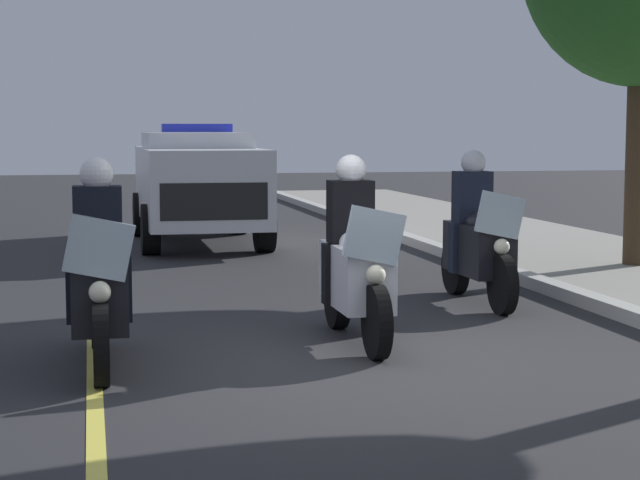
{
  "coord_description": "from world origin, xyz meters",
  "views": [
    {
      "loc": [
        8.52,
        -2.14,
        1.94
      ],
      "look_at": [
        -1.49,
        0.0,
        0.9
      ],
      "focal_mm": 60.7,
      "sensor_mm": 36.0,
      "label": 1
    }
  ],
  "objects_px": {
    "police_motorcycle_lead_right": "(355,267)",
    "police_suv": "(198,182)",
    "police_motorcycle_lead_left": "(99,282)",
    "police_motorcycle_trailing": "(478,242)"
  },
  "relations": [
    {
      "from": "police_motorcycle_lead_right",
      "to": "police_motorcycle_trailing",
      "type": "xyz_separation_m",
      "value": [
        -1.88,
        1.88,
        0.0
      ]
    },
    {
      "from": "police_motorcycle_trailing",
      "to": "police_suv",
      "type": "relative_size",
      "value": 0.44
    },
    {
      "from": "police_motorcycle_trailing",
      "to": "police_suv",
      "type": "bearing_deg",
      "value": -161.28
    },
    {
      "from": "police_motorcycle_lead_left",
      "to": "police_motorcycle_trailing",
      "type": "height_order",
      "value": "same"
    },
    {
      "from": "police_motorcycle_lead_right",
      "to": "police_suv",
      "type": "height_order",
      "value": "police_suv"
    },
    {
      "from": "police_motorcycle_lead_left",
      "to": "police_suv",
      "type": "relative_size",
      "value": 0.44
    },
    {
      "from": "police_motorcycle_lead_right",
      "to": "police_suv",
      "type": "xyz_separation_m",
      "value": [
        -9.03,
        -0.55,
        0.37
      ]
    },
    {
      "from": "police_motorcycle_lead_left",
      "to": "police_motorcycle_lead_right",
      "type": "height_order",
      "value": "same"
    },
    {
      "from": "police_suv",
      "to": "police_motorcycle_lead_right",
      "type": "bearing_deg",
      "value": 3.47
    },
    {
      "from": "police_motorcycle_lead_left",
      "to": "police_suv",
      "type": "height_order",
      "value": "police_suv"
    }
  ]
}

